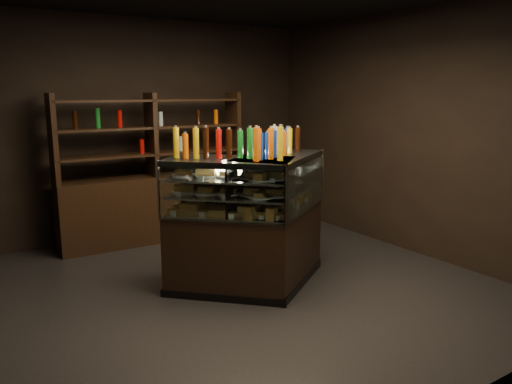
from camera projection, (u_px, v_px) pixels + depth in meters
ground at (237, 286)px, 5.26m from camera, size 5.00×5.00×0.00m
room_shell at (236, 100)px, 4.87m from camera, size 5.02×5.02×3.01m
display_case at (254, 243)px, 5.20m from camera, size 1.94×1.34×1.38m
food_display at (254, 189)px, 5.08m from camera, size 1.59×0.93×0.43m
bottles_top at (254, 143)px, 4.99m from camera, size 1.42×0.78×0.30m
potted_conifer at (258, 208)px, 6.77m from camera, size 0.38×0.38×0.81m
back_shelving at (154, 197)px, 6.78m from camera, size 2.54×0.50×2.00m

